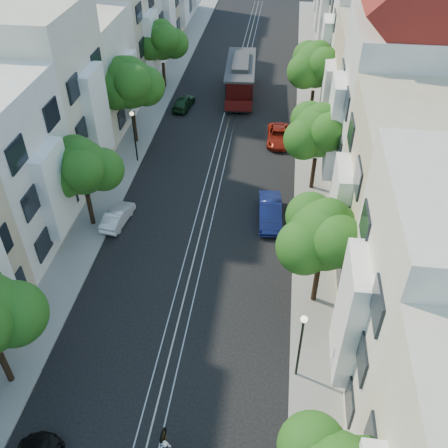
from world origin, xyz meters
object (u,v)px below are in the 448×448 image
(tree_e_c, at_px, (319,132))
(parked_car_w_far, at_px, (184,102))
(tree_w_c, at_px, (130,84))
(lamp_east, at_px, (301,338))
(tree_w_d, at_px, (162,42))
(parked_car_w_mid, at_px, (118,216))
(parked_car_e_far, at_px, (279,136))
(tree_e_d, at_px, (317,66))
(tree_e_b, at_px, (325,236))
(tree_w_b, at_px, (83,169))
(parked_car_e_mid, at_px, (270,212))
(cable_car, at_px, (241,77))
(lamp_west, at_px, (134,129))

(tree_e_c, height_order, parked_car_w_far, tree_e_c)
(tree_w_c, bearing_deg, lamp_east, -57.35)
(tree_w_d, bearing_deg, parked_car_w_mid, -85.92)
(tree_w_c, relative_size, tree_w_d, 1.09)
(tree_w_c, relative_size, parked_car_e_far, 1.76)
(tree_e_d, relative_size, parked_car_e_far, 1.70)
(tree_w_d, bearing_deg, tree_e_b, -61.93)
(tree_w_b, relative_size, tree_w_c, 0.88)
(parked_car_e_mid, height_order, parked_car_w_mid, parked_car_e_mid)
(lamp_east, distance_m, parked_car_e_mid, 12.26)
(tree_e_d, height_order, parked_car_w_mid, tree_e_d)
(tree_e_d, distance_m, tree_w_d, 15.25)
(tree_e_b, distance_m, tree_w_d, 30.60)
(parked_car_w_far, bearing_deg, parked_car_w_mid, 94.18)
(tree_w_c, height_order, tree_w_d, tree_w_c)
(tree_w_b, height_order, lamp_east, tree_w_b)
(lamp_east, xyz_separation_m, parked_car_e_mid, (-1.90, 11.91, -2.16))
(tree_w_c, height_order, cable_car, tree_w_c)
(tree_w_d, xyz_separation_m, cable_car, (7.64, -1.01, -2.66))
(lamp_west, bearing_deg, cable_car, 62.33)
(lamp_east, xyz_separation_m, cable_car, (-5.80, 30.97, -0.90))
(tree_w_d, bearing_deg, tree_e_c, -48.01)
(tree_e_c, relative_size, tree_w_d, 1.00)
(tree_e_b, bearing_deg, parked_car_w_mid, 157.24)
(tree_e_b, xyz_separation_m, lamp_east, (-0.96, -4.98, -1.89))
(tree_w_d, bearing_deg, cable_car, -7.50)
(tree_e_d, xyz_separation_m, tree_w_b, (-14.40, -17.00, -0.47))
(tree_w_c, bearing_deg, parked_car_e_mid, -38.14)
(lamp_east, bearing_deg, tree_e_c, 86.56)
(tree_e_c, bearing_deg, tree_e_b, -90.00)
(lamp_east, bearing_deg, tree_w_c, 122.65)
(tree_e_c, bearing_deg, parked_car_w_far, 134.96)
(cable_car, relative_size, parked_car_w_far, 2.52)
(tree_e_d, bearing_deg, parked_car_w_mid, -127.76)
(tree_w_c, bearing_deg, lamp_west, -74.25)
(tree_w_c, xyz_separation_m, lamp_east, (13.44, -20.98, -2.22))
(cable_car, bearing_deg, tree_e_d, -33.71)
(lamp_east, relative_size, parked_car_e_mid, 0.99)
(parked_car_e_mid, bearing_deg, tree_e_c, 50.28)
(cable_car, height_order, parked_car_e_mid, cable_car)
(parked_car_e_far, xyz_separation_m, parked_car_w_mid, (-10.14, -12.14, -0.01))
(parked_car_e_far, distance_m, parked_car_w_mid, 15.82)
(tree_e_c, xyz_separation_m, parked_car_w_far, (-11.71, 11.73, -4.01))
(cable_car, xyz_separation_m, parked_car_w_far, (-4.95, -3.27, -1.36))
(tree_w_b, relative_size, parked_car_e_mid, 1.50)
(tree_w_d, height_order, parked_car_w_far, tree_w_d)
(cable_car, relative_size, parked_car_e_far, 2.15)
(tree_w_c, distance_m, cable_car, 12.96)
(parked_car_e_far, bearing_deg, tree_e_d, 57.32)
(tree_e_d, xyz_separation_m, lamp_east, (-0.96, -26.98, -2.02))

